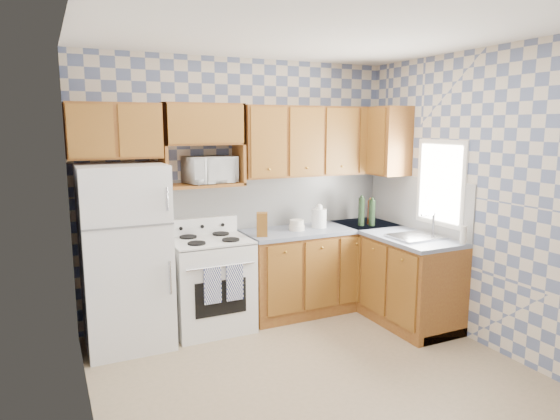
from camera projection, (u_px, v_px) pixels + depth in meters
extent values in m
plane|color=#847255|center=(314.00, 374.00, 4.10)|extent=(3.40, 3.40, 0.00)
cube|color=slate|center=(241.00, 189.00, 5.30)|extent=(3.40, 0.02, 2.70)
cube|color=slate|center=(476.00, 199.00, 4.60)|extent=(0.02, 3.20, 2.70)
cube|color=white|center=(276.00, 201.00, 5.49)|extent=(2.60, 0.02, 0.56)
cube|color=white|center=(416.00, 203.00, 5.33)|extent=(0.02, 1.60, 0.56)
cube|color=white|center=(125.00, 257.00, 4.54)|extent=(0.75, 0.70, 1.68)
cube|color=white|center=(210.00, 285.00, 4.97)|extent=(0.76, 0.65, 0.90)
cube|color=silver|center=(209.00, 240.00, 4.89)|extent=(0.76, 0.65, 0.02)
cube|color=white|center=(201.00, 226.00, 5.12)|extent=(0.76, 0.08, 0.17)
cube|color=navy|center=(213.00, 286.00, 4.60)|extent=(0.16, 0.02, 0.35)
cube|color=navy|center=(235.00, 282.00, 4.70)|extent=(0.16, 0.02, 0.35)
cube|color=brown|center=(322.00, 269.00, 5.54)|extent=(1.75, 0.60, 0.88)
cube|color=brown|center=(392.00, 275.00, 5.34)|extent=(0.60, 1.60, 0.88)
cube|color=slate|center=(323.00, 229.00, 5.46)|extent=(1.77, 0.63, 0.04)
cube|color=slate|center=(393.00, 233.00, 5.26)|extent=(0.63, 1.60, 0.04)
cube|color=brown|center=(317.00, 141.00, 5.42)|extent=(1.75, 0.33, 0.74)
cube|color=brown|center=(114.00, 131.00, 4.51)|extent=(0.82, 0.33, 0.50)
cube|color=brown|center=(381.00, 141.00, 5.56)|extent=(0.33, 0.70, 0.74)
cube|color=brown|center=(203.00, 185.00, 4.94)|extent=(0.80, 0.33, 0.03)
imported|color=white|center=(210.00, 170.00, 4.96)|extent=(0.53, 0.41, 0.27)
cube|color=#B7B7BC|center=(416.00, 237.00, 4.94)|extent=(0.48, 0.40, 0.03)
cube|color=white|center=(441.00, 183.00, 4.98)|extent=(0.02, 0.66, 0.86)
cylinder|color=black|center=(361.00, 212.00, 5.51)|extent=(0.07, 0.07, 0.31)
cylinder|color=black|center=(372.00, 213.00, 5.50)|extent=(0.07, 0.07, 0.29)
cylinder|color=#52220C|center=(370.00, 212.00, 5.62)|extent=(0.07, 0.07, 0.27)
cube|color=brown|center=(262.00, 224.00, 4.99)|extent=(0.14, 0.14, 0.24)
cylinder|color=white|center=(319.00, 218.00, 5.42)|extent=(0.16, 0.16, 0.20)
cylinder|color=silver|center=(463.00, 235.00, 4.67)|extent=(0.06, 0.06, 0.17)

